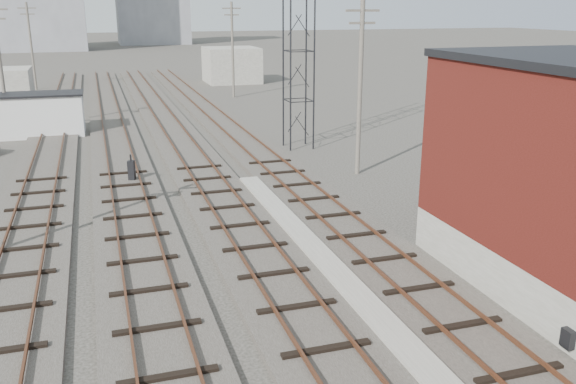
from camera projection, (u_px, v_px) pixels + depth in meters
name	position (u px, v px, depth m)	size (l,w,h in m)	color
ground	(165.00, 97.00, 59.98)	(320.00, 320.00, 0.00)	#282621
track_right	(238.00, 136.00, 41.53)	(3.20, 90.00, 0.39)	#332D28
track_mid_right	(179.00, 140.00, 40.38)	(3.20, 90.00, 0.39)	#332D28
track_mid_left	(117.00, 144.00, 39.22)	(3.20, 90.00, 0.39)	#332D28
track_left	(51.00, 148.00, 38.06)	(3.20, 90.00, 0.39)	#332D28
platform_curb	(362.00, 303.00, 18.16)	(0.90, 28.00, 0.26)	gray
lattice_tower	(299.00, 25.00, 36.59)	(1.60, 1.60, 15.00)	black
utility_pole_left_b	(0.00, 65.00, 41.29)	(1.80, 0.24, 9.00)	#595147
utility_pole_left_c	(31.00, 44.00, 64.08)	(1.80, 0.24, 9.00)	#595147
utility_pole_right_a	(360.00, 84.00, 31.29)	(1.80, 0.24, 9.00)	#595147
utility_pole_right_b	(233.00, 47.00, 58.63)	(1.80, 0.24, 9.00)	#595147
shed_right	(232.00, 65.00, 71.11)	(6.00, 6.00, 4.00)	gray
switch_stand	(132.00, 171.00, 30.71)	(0.41, 0.41, 1.39)	black
site_trailer	(32.00, 115.00, 41.78)	(6.99, 3.13, 2.92)	silver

